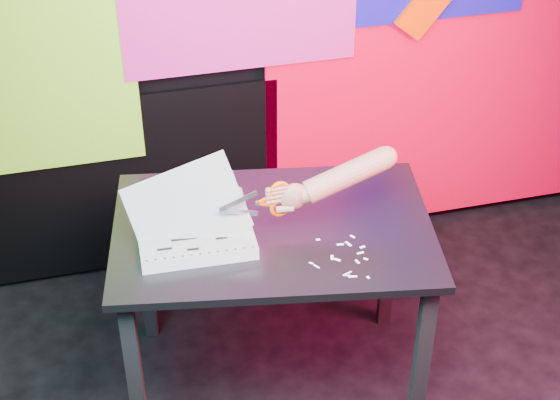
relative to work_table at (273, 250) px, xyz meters
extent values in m
cube|color=red|center=(0.98, 0.84, 0.20)|extent=(1.60, 0.02, 1.60)
cube|color=#79DE26|center=(-0.72, 0.82, 0.45)|extent=(0.75, 0.02, 1.00)
cube|color=black|center=(-0.42, 0.84, -0.20)|extent=(1.30, 0.02, 0.85)
cube|color=#262323|center=(-0.53, -0.22, -0.29)|extent=(0.06, 0.06, 0.72)
cube|color=#262323|center=(-0.43, 0.39, -0.29)|extent=(0.06, 0.06, 0.72)
cube|color=#262323|center=(0.43, -0.39, -0.29)|extent=(0.06, 0.06, 0.72)
cube|color=#262323|center=(0.53, 0.22, -0.29)|extent=(0.06, 0.06, 0.72)
cube|color=#363637|center=(0.00, 0.00, 0.09)|extent=(1.21, 0.91, 0.03)
cube|color=silver|center=(-0.27, -0.02, 0.12)|extent=(0.39, 0.29, 0.04)
cube|color=silver|center=(-0.27, -0.02, 0.15)|extent=(0.39, 0.29, 0.00)
cube|color=silver|center=(-0.27, -0.02, 0.15)|extent=(0.37, 0.28, 0.12)
cube|color=silver|center=(-0.28, 0.00, 0.18)|extent=(0.39, 0.24, 0.20)
cube|color=silver|center=(-0.29, 0.01, 0.22)|extent=(0.42, 0.21, 0.28)
cylinder|color=black|center=(-0.45, -0.14, 0.15)|extent=(0.01, 0.01, 0.00)
cylinder|color=black|center=(-0.42, -0.14, 0.15)|extent=(0.01, 0.01, 0.00)
cylinder|color=black|center=(-0.39, -0.14, 0.15)|extent=(0.01, 0.01, 0.00)
cylinder|color=black|center=(-0.36, -0.14, 0.15)|extent=(0.01, 0.01, 0.00)
cylinder|color=black|center=(-0.33, -0.14, 0.15)|extent=(0.01, 0.01, 0.00)
cylinder|color=black|center=(-0.30, -0.14, 0.15)|extent=(0.01, 0.01, 0.00)
cylinder|color=black|center=(-0.28, -0.15, 0.15)|extent=(0.01, 0.01, 0.00)
cylinder|color=black|center=(-0.25, -0.15, 0.15)|extent=(0.01, 0.01, 0.00)
cylinder|color=black|center=(-0.22, -0.15, 0.15)|extent=(0.01, 0.01, 0.00)
cylinder|color=black|center=(-0.19, -0.15, 0.15)|extent=(0.01, 0.01, 0.00)
cylinder|color=black|center=(-0.16, -0.15, 0.15)|extent=(0.01, 0.01, 0.00)
cylinder|color=black|center=(-0.13, -0.15, 0.15)|extent=(0.01, 0.01, 0.00)
cylinder|color=black|center=(-0.11, -0.15, 0.15)|extent=(0.01, 0.01, 0.00)
cylinder|color=black|center=(-0.44, 0.12, 0.15)|extent=(0.01, 0.01, 0.00)
cylinder|color=black|center=(-0.41, 0.12, 0.15)|extent=(0.01, 0.01, 0.00)
cylinder|color=black|center=(-0.38, 0.11, 0.15)|extent=(0.01, 0.01, 0.00)
cylinder|color=black|center=(-0.35, 0.11, 0.15)|extent=(0.01, 0.01, 0.00)
cylinder|color=black|center=(-0.32, 0.11, 0.15)|extent=(0.01, 0.01, 0.00)
cylinder|color=black|center=(-0.29, 0.11, 0.15)|extent=(0.01, 0.01, 0.00)
cylinder|color=black|center=(-0.27, 0.11, 0.15)|extent=(0.01, 0.01, 0.00)
cylinder|color=black|center=(-0.24, 0.11, 0.15)|extent=(0.01, 0.01, 0.00)
cylinder|color=black|center=(-0.21, 0.11, 0.15)|extent=(0.01, 0.01, 0.00)
cylinder|color=black|center=(-0.18, 0.11, 0.15)|extent=(0.01, 0.01, 0.00)
cylinder|color=black|center=(-0.15, 0.10, 0.15)|extent=(0.01, 0.01, 0.00)
cylinder|color=black|center=(-0.12, 0.10, 0.15)|extent=(0.01, 0.01, 0.00)
cylinder|color=black|center=(-0.09, 0.10, 0.15)|extent=(0.01, 0.01, 0.00)
cube|color=black|center=(-0.36, 0.04, 0.15)|extent=(0.07, 0.01, 0.00)
cube|color=black|center=(-0.25, 0.01, 0.15)|extent=(0.05, 0.01, 0.00)
cube|color=black|center=(-0.31, -0.06, 0.15)|extent=(0.09, 0.01, 0.00)
cube|color=black|center=(-0.19, -0.08, 0.15)|extent=(0.04, 0.01, 0.00)
cube|color=black|center=(-0.38, -0.09, 0.15)|extent=(0.05, 0.01, 0.00)
cube|color=black|center=(-0.22, 0.06, 0.15)|extent=(0.06, 0.01, 0.00)
cube|color=black|center=(-0.29, -0.12, 0.15)|extent=(0.04, 0.01, 0.00)
cube|color=#A0A4AD|center=(-0.13, -0.04, 0.26)|extent=(0.13, 0.01, 0.06)
cube|color=#A0A4AD|center=(-0.13, -0.04, 0.21)|extent=(0.13, 0.01, 0.06)
cylinder|color=#A0A4AD|center=(-0.06, -0.04, 0.23)|extent=(0.01, 0.01, 0.01)
cube|color=#FD5000|center=(-0.04, -0.04, 0.23)|extent=(0.05, 0.01, 0.02)
cube|color=#FD5000|center=(-0.04, -0.04, 0.24)|extent=(0.05, 0.01, 0.02)
torus|color=#FD5000|center=(0.02, -0.03, 0.27)|extent=(0.07, 0.02, 0.07)
torus|color=#FD5000|center=(0.02, -0.03, 0.20)|extent=(0.07, 0.02, 0.07)
ellipsoid|color=tan|center=(0.06, -0.03, 0.23)|extent=(0.10, 0.06, 0.10)
cylinder|color=tan|center=(0.02, -0.03, 0.23)|extent=(0.07, 0.02, 0.02)
cylinder|color=tan|center=(0.02, -0.03, 0.25)|extent=(0.07, 0.02, 0.02)
cylinder|color=tan|center=(0.02, -0.03, 0.26)|extent=(0.06, 0.02, 0.02)
cylinder|color=tan|center=(0.02, -0.03, 0.28)|extent=(0.06, 0.02, 0.02)
cylinder|color=tan|center=(0.03, -0.04, 0.20)|extent=(0.06, 0.04, 0.03)
cylinder|color=tan|center=(0.11, -0.03, 0.24)|extent=(0.06, 0.07, 0.07)
cylinder|color=tan|center=(0.25, -0.02, 0.28)|extent=(0.31, 0.10, 0.16)
sphere|color=tan|center=(0.39, -0.01, 0.33)|extent=(0.07, 0.07, 0.07)
cube|color=white|center=(0.16, -0.23, 0.10)|extent=(0.02, 0.02, 0.00)
cube|color=white|center=(0.17, -0.30, 0.10)|extent=(0.03, 0.01, 0.00)
cube|color=white|center=(0.13, -0.11, 0.10)|extent=(0.01, 0.01, 0.00)
cube|color=white|center=(0.19, -0.16, 0.10)|extent=(0.02, 0.01, 0.00)
cube|color=white|center=(0.18, -0.32, 0.10)|extent=(0.03, 0.01, 0.00)
cube|color=white|center=(0.25, -0.12, 0.10)|extent=(0.02, 0.02, 0.00)
cube|color=white|center=(0.23, -0.34, 0.10)|extent=(0.01, 0.01, 0.00)
cube|color=white|center=(0.22, -0.16, 0.10)|extent=(0.02, 0.03, 0.00)
cube|color=white|center=(0.16, -0.31, 0.10)|extent=(0.02, 0.01, 0.00)
cube|color=white|center=(0.24, -0.22, 0.10)|extent=(0.03, 0.01, 0.00)
cube|color=white|center=(0.07, -0.23, 0.10)|extent=(0.02, 0.01, 0.00)
cube|color=white|center=(0.08, -0.25, 0.10)|extent=(0.02, 0.02, 0.00)
cube|color=white|center=(0.25, -0.25, 0.10)|extent=(0.02, 0.02, 0.00)
cube|color=white|center=(0.22, -0.26, 0.10)|extent=(0.01, 0.02, 0.00)
cube|color=white|center=(0.15, -0.21, 0.10)|extent=(0.02, 0.02, 0.00)
cube|color=white|center=(0.26, -0.19, 0.10)|extent=(0.02, 0.01, 0.00)
camera|label=1|loc=(-0.57, -2.29, 1.86)|focal=55.00mm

